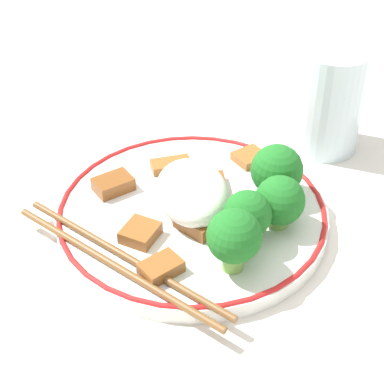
{
  "coord_description": "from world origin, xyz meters",
  "views": [
    {
      "loc": [
        -0.45,
        0.09,
        0.38
      ],
      "look_at": [
        0.0,
        0.0,
        0.04
      ],
      "focal_mm": 60.0,
      "sensor_mm": 36.0,
      "label": 1
    }
  ],
  "objects": [
    {
      "name": "ground_plane",
      "position": [
        0.0,
        0.0,
        0.0
      ],
      "size": [
        3.0,
        3.0,
        0.0
      ],
      "primitive_type": "plane",
      "color": "silver"
    },
    {
      "name": "plate",
      "position": [
        0.0,
        0.0,
        0.01
      ],
      "size": [
        0.25,
        0.25,
        0.02
      ],
      "color": "white",
      "rests_on": "ground_plane"
    },
    {
      "name": "rice_mound",
      "position": [
        0.0,
        0.0,
        0.04
      ],
      "size": [
        0.09,
        0.06,
        0.04
      ],
      "color": "white",
      "rests_on": "plate"
    },
    {
      "name": "broccoli_back_left",
      "position": [
        -0.08,
        -0.02,
        0.05
      ],
      "size": [
        0.04,
        0.04,
        0.06
      ],
      "color": "#72AD4C",
      "rests_on": "plate"
    },
    {
      "name": "broccoli_back_center",
      "position": [
        -0.05,
        -0.04,
        0.04
      ],
      "size": [
        0.04,
        0.04,
        0.05
      ],
      "color": "#72AD4C",
      "rests_on": "plate"
    },
    {
      "name": "broccoli_back_right",
      "position": [
        -0.04,
        -0.07,
        0.04
      ],
      "size": [
        0.04,
        0.04,
        0.05
      ],
      "color": "#72AD4C",
      "rests_on": "plate"
    },
    {
      "name": "broccoli_mid_left",
      "position": [
        0.01,
        -0.08,
        0.04
      ],
      "size": [
        0.05,
        0.05,
        0.05
      ],
      "color": "#72AD4C",
      "rests_on": "plate"
    },
    {
      "name": "meat_near_front",
      "position": [
        -0.03,
        0.0,
        0.02
      ],
      "size": [
        0.04,
        0.04,
        0.01
      ],
      "color": "brown",
      "rests_on": "plate"
    },
    {
      "name": "meat_near_left",
      "position": [
        0.07,
        -0.07,
        0.02
      ],
      "size": [
        0.04,
        0.04,
        0.01
      ],
      "color": "#995B28",
      "rests_on": "plate"
    },
    {
      "name": "meat_near_right",
      "position": [
        0.04,
        0.07,
        0.02
      ],
      "size": [
        0.04,
        0.04,
        0.01
      ],
      "color": "brown",
      "rests_on": "plate"
    },
    {
      "name": "meat_near_back",
      "position": [
        0.07,
        0.01,
        0.02
      ],
      "size": [
        0.02,
        0.04,
        0.01
      ],
      "color": "#995B28",
      "rests_on": "plate"
    },
    {
      "name": "meat_on_rice_edge",
      "position": [
        0.03,
        -0.03,
        0.02
      ],
      "size": [
        0.03,
        0.02,
        0.01
      ],
      "color": "brown",
      "rests_on": "plate"
    },
    {
      "name": "meat_mid_left",
      "position": [
        -0.03,
        0.05,
        0.02
      ],
      "size": [
        0.04,
        0.04,
        0.01
      ],
      "color": "brown",
      "rests_on": "plate"
    },
    {
      "name": "meat_mid_right",
      "position": [
        -0.08,
        0.04,
        0.02
      ],
      "size": [
        0.04,
        0.04,
        0.01
      ],
      "color": "brown",
      "rests_on": "plate"
    },
    {
      "name": "chopsticks",
      "position": [
        -0.06,
        0.07,
        0.02
      ],
      "size": [
        0.18,
        0.16,
        0.01
      ],
      "color": "brown",
      "rests_on": "plate"
    },
    {
      "name": "drinking_glass",
      "position": [
        0.1,
        -0.16,
        0.06
      ],
      "size": [
        0.07,
        0.07,
        0.11
      ],
      "color": "silver",
      "rests_on": "ground_plane"
    }
  ]
}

